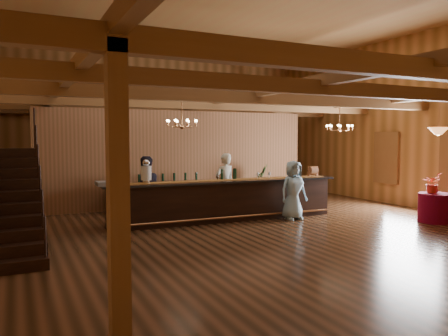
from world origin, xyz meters
name	(u,v)px	position (x,y,z in m)	size (l,w,h in m)	color
floor	(247,223)	(0.00, 0.00, 0.00)	(14.00, 14.00, 0.00)	#522F1B
ceiling	(247,8)	(0.00, 0.00, 5.50)	(14.00, 14.00, 0.00)	olive
wall_back	(163,125)	(0.00, 7.00, 2.75)	(12.00, 0.10, 5.50)	#B57940
wall_right	(413,121)	(6.00, 0.00, 2.75)	(0.10, 14.00, 5.50)	#B57940
beam_grid	(238,100)	(0.00, 0.51, 3.24)	(11.90, 13.90, 0.39)	brown
support_posts	(256,163)	(0.00, -0.50, 1.60)	(9.20, 10.20, 3.20)	brown
partition_wall	(182,158)	(-0.50, 3.50, 1.55)	(9.00, 0.18, 3.10)	brown
window_right_back	(387,158)	(5.95, 1.00, 1.55)	(0.12, 1.05, 1.75)	white
staircase	(15,202)	(-5.45, -0.74, 1.00)	(1.00, 2.80, 2.00)	black
backroom_boxes	(168,184)	(-0.29, 5.50, 0.53)	(4.10, 0.60, 1.10)	black
tasting_bar	(225,200)	(-0.34, 0.59, 0.55)	(6.56, 1.09, 1.10)	black
beverage_dispenser	(146,172)	(-2.47, 0.72, 1.38)	(0.26, 0.26, 0.60)	silver
glass_rack_tray	(107,183)	(-3.45, 0.66, 1.14)	(0.50, 0.50, 0.10)	gray
raffle_drum	(313,171)	(2.44, 0.42, 1.26)	(0.34, 0.24, 0.30)	brown
bar_bottle_0	(222,174)	(-0.38, 0.71, 1.24)	(0.07, 0.07, 0.30)	black
bar_bottle_1	(234,174)	(0.00, 0.70, 1.24)	(0.07, 0.07, 0.30)	black
bar_bottle_2	(235,174)	(0.02, 0.70, 1.24)	(0.07, 0.07, 0.30)	black
backbar_shelf	(157,196)	(-1.50, 3.00, 0.42)	(3.01, 0.47, 0.85)	black
round_table	(436,208)	(4.56, -2.07, 0.38)	(0.89, 0.89, 0.77)	#5C0411
chandelier_left	(182,123)	(-1.59, 0.51, 2.60)	(0.80, 0.80, 0.76)	#BC7E4E
chandelier_right	(339,127)	(3.74, 0.83, 2.55)	(0.80, 0.80, 0.81)	#BC7E4E
pendant_lamp	(438,131)	(4.56, -2.07, 2.40)	(0.52, 0.52, 0.90)	#BC7E4E
bartender	(225,184)	(0.01, 1.32, 0.89)	(0.65, 0.43, 1.78)	silver
staff_second	(145,190)	(-2.37, 1.22, 0.87)	(0.85, 0.66, 1.75)	black
guest	(293,190)	(1.39, -0.12, 0.80)	(0.79, 0.51, 1.61)	#94BED6
floor_plant	(259,184)	(1.96, 2.73, 0.67)	(0.74, 0.59, 1.34)	#235322
table_flowers	(432,183)	(4.54, -1.94, 1.03)	(0.48, 0.42, 0.53)	red
table_vase	(435,187)	(4.68, -1.93, 0.91)	(0.15, 0.15, 0.30)	#BC7E4E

